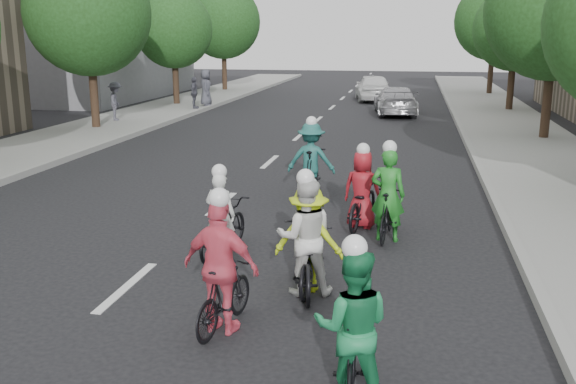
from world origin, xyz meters
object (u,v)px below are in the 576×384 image
(cyclist_3, at_px, (222,278))
(follow_car_trail, at_px, (373,87))
(cyclist_2, at_px, (309,248))
(spectator_1, at_px, (194,93))
(cyclist_0, at_px, (222,224))
(cyclist_5, at_px, (388,206))
(cyclist_7, at_px, (311,165))
(follow_car_lead, at_px, (395,101))
(cyclist_6, at_px, (306,249))
(cyclist_1, at_px, (353,338))
(spectator_2, at_px, (206,88))
(spectator_0, at_px, (116,101))
(cyclist_4, at_px, (362,198))

(cyclist_3, distance_m, follow_car_trail, 30.01)
(cyclist_2, relative_size, spectator_1, 1.12)
(cyclist_2, bearing_deg, cyclist_0, -35.74)
(cyclist_2, bearing_deg, cyclist_5, -111.29)
(cyclist_7, xyz_separation_m, follow_car_lead, (1.46, 16.31, -0.07))
(cyclist_6, bearing_deg, cyclist_1, 97.90)
(cyclist_1, bearing_deg, follow_car_lead, -91.73)
(follow_car_trail, height_order, spectator_2, spectator_2)
(cyclist_2, bearing_deg, cyclist_1, 108.02)
(cyclist_7, height_order, spectator_0, cyclist_7)
(cyclist_3, height_order, spectator_1, cyclist_3)
(cyclist_0, bearing_deg, follow_car_lead, -88.55)
(cyclist_6, distance_m, follow_car_trail, 28.53)
(follow_car_trail, bearing_deg, cyclist_4, 85.06)
(cyclist_5, bearing_deg, spectator_2, -57.29)
(cyclist_2, xyz_separation_m, follow_car_trail, (-0.87, 28.41, 0.13))
(cyclist_3, height_order, spectator_0, cyclist_3)
(spectator_0, bearing_deg, cyclist_7, -155.80)
(spectator_0, xyz_separation_m, spectator_1, (1.82, 4.88, -0.05))
(cyclist_7, relative_size, follow_car_trail, 0.42)
(cyclist_0, xyz_separation_m, cyclist_3, (0.86, -2.86, 0.18))
(cyclist_0, height_order, cyclist_3, cyclist_3)
(cyclist_1, xyz_separation_m, spectator_0, (-11.92, 19.41, 0.28))
(spectator_2, bearing_deg, cyclist_6, -172.93)
(cyclist_7, relative_size, spectator_1, 1.23)
(cyclist_0, relative_size, spectator_2, 1.01)
(cyclist_0, distance_m, spectator_1, 21.48)
(cyclist_2, xyz_separation_m, follow_car_lead, (0.60, 21.99, 0.02))
(follow_car_lead, bearing_deg, cyclist_0, 77.20)
(cyclist_7, relative_size, spectator_0, 1.16)
(cyclist_1, height_order, cyclist_2, cyclist_1)
(cyclist_7, bearing_deg, cyclist_4, 121.62)
(cyclist_6, distance_m, cyclist_7, 5.85)
(cyclist_5, bearing_deg, cyclist_2, 74.46)
(cyclist_2, distance_m, spectator_1, 23.28)
(cyclist_4, xyz_separation_m, cyclist_6, (-0.55, -3.51, 0.08))
(cyclist_6, relative_size, follow_car_lead, 0.42)
(cyclist_1, bearing_deg, cyclist_2, -74.79)
(cyclist_5, bearing_deg, cyclist_0, 32.67)
(cyclist_3, xyz_separation_m, cyclist_7, (0.00, 7.28, 0.02))
(cyclist_7, bearing_deg, cyclist_1, 102.26)
(cyclist_5, bearing_deg, cyclist_4, -48.65)
(cyclist_7, distance_m, spectator_1, 17.78)
(cyclist_5, height_order, spectator_0, cyclist_5)
(follow_car_lead, xyz_separation_m, spectator_2, (-9.63, 0.76, 0.40))
(cyclist_2, bearing_deg, follow_car_lead, -91.23)
(cyclist_2, bearing_deg, follow_car_trail, -87.91)
(cyclist_1, bearing_deg, cyclist_5, -93.78)
(cyclist_1, distance_m, spectator_2, 27.51)
(cyclist_4, distance_m, cyclist_6, 3.55)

